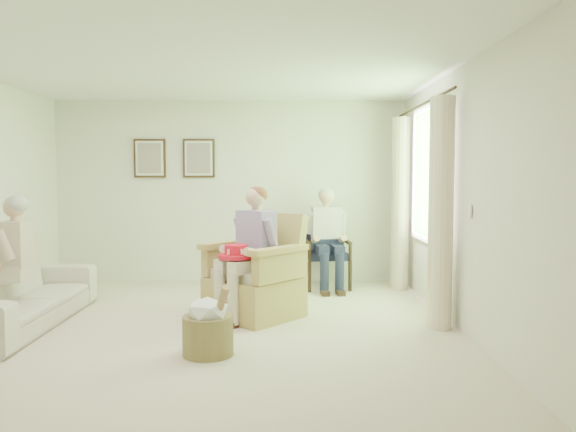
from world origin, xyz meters
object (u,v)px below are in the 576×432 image
object	(u,v)px
wicker_armchair	(254,284)
red_hat	(236,253)
person_wicker	(254,243)
person_sofa	(10,254)
person_dark	(327,232)
sofa	(16,294)
hatbox	(208,326)
wood_armchair	(326,250)

from	to	relation	value
wicker_armchair	red_hat	bearing A→B (deg)	-79.69
person_wicker	person_sofa	size ratio (longest dim) A/B	1.06
person_wicker	person_dark	xyz separation A→B (m)	(0.90, 1.64, -0.04)
sofa	red_hat	xyz separation A→B (m)	(2.22, 0.09, 0.40)
person_sofa	hatbox	distance (m)	2.30
wicker_armchair	sofa	bearing A→B (deg)	-129.38
person_dark	sofa	bearing A→B (deg)	-156.08
person_wicker	red_hat	distance (m)	0.24
person_sofa	hatbox	bearing A→B (deg)	63.74
red_hat	hatbox	xyz separation A→B (m)	(-0.15, -1.04, -0.48)
person_dark	person_sofa	size ratio (longest dim) A/B	1.03
wood_armchair	red_hat	distance (m)	2.22
wicker_armchair	hatbox	bearing A→B (deg)	-62.00
person_dark	red_hat	bearing A→B (deg)	-126.73
sofa	person_sofa	world-z (taller)	person_sofa
wood_armchair	person_dark	xyz separation A→B (m)	(0.00, -0.15, 0.28)
wicker_armchair	person_wicker	size ratio (longest dim) A/B	0.80
sofa	person_sofa	size ratio (longest dim) A/B	1.74
person_sofa	hatbox	xyz separation A→B (m)	(2.07, -0.85, -0.50)
hatbox	red_hat	bearing A→B (deg)	81.77
person_dark	hatbox	world-z (taller)	person_dark
person_wicker	red_hat	xyz separation A→B (m)	(-0.17, -0.14, -0.09)
sofa	person_wicker	xyz separation A→B (m)	(2.40, 0.23, 0.49)
person_sofa	person_wicker	bearing A→B (deg)	93.80
wood_armchair	sofa	xyz separation A→B (m)	(-3.30, -2.02, -0.17)
sofa	person_wicker	world-z (taller)	person_wicker
person_dark	red_hat	distance (m)	2.08
person_sofa	person_dark	bearing A→B (deg)	116.90
person_wicker	hatbox	xyz separation A→B (m)	(-0.32, -1.18, -0.57)
sofa	person_dark	xyz separation A→B (m)	(3.30, 1.87, 0.45)
wood_armchair	red_hat	size ratio (longest dim) A/B	2.52
wood_armchair	hatbox	distance (m)	3.23
person_dark	person_sofa	world-z (taller)	person_dark
sofa	red_hat	world-z (taller)	red_hat
hatbox	person_wicker	bearing A→B (deg)	74.63
wicker_armchair	sofa	world-z (taller)	wicker_armchair
person_wicker	hatbox	distance (m)	1.35
red_hat	person_dark	bearing A→B (deg)	58.92
sofa	hatbox	xyz separation A→B (m)	(2.07, -0.95, -0.08)
sofa	red_hat	size ratio (longest dim) A/B	6.21
red_hat	hatbox	size ratio (longest dim) A/B	0.57
wicker_armchair	person_sofa	bearing A→B (deg)	-127.10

